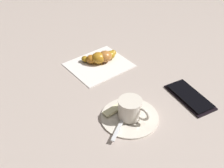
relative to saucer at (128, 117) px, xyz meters
The scene contains 8 objects.
ground_plane 0.14m from the saucer, behind, with size 1.80×1.80×0.00m, color #AD9D93.
saucer is the anchor object (origin of this frame).
espresso_cup 0.03m from the saucer, 70.81° to the left, with size 0.08×0.06×0.05m.
teaspoon 0.02m from the saucer, 81.02° to the right, with size 0.10×0.10×0.01m.
sugar_packet 0.04m from the saucer, 141.28° to the right, with size 0.06×0.02×0.01m, color beige.
napkin 0.25m from the saucer, behind, with size 0.16×0.18×0.00m, color white.
croissant 0.27m from the saucer, behind, with size 0.07×0.13×0.04m.
cell_phone 0.19m from the saucer, 90.32° to the left, with size 0.15×0.08×0.01m.
Camera 1 is at (0.62, -0.26, 0.54)m, focal length 47.34 mm.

